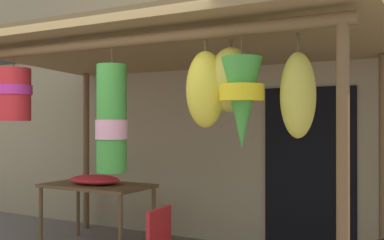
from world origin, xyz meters
The scene contains 4 objects.
shop_facade centered at (0.01, 2.40, 2.18)m, with size 11.66×0.29×4.37m.
market_stall_canopy centered at (0.18, 0.82, 2.24)m, with size 4.65×2.53×2.54m.
display_table centered at (-1.14, 1.28, 0.71)m, with size 1.37×0.77×0.79m.
flower_heap_on_table centered at (-1.15, 1.25, 0.85)m, with size 0.69×0.49×0.12m.
Camera 1 is at (2.85, -3.38, 1.58)m, focal length 44.51 mm.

